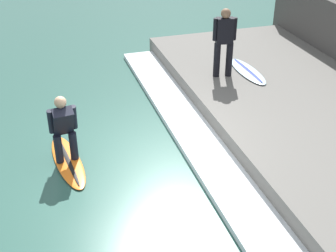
# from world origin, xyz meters

# --- Properties ---
(ground_plane) EXTENTS (28.00, 28.00, 0.00)m
(ground_plane) POSITION_xyz_m (0.00, 0.00, 0.00)
(ground_plane) COLOR #2D564C
(concrete_ledge) EXTENTS (4.40, 11.64, 0.44)m
(concrete_ledge) POSITION_xyz_m (3.98, 0.00, 0.22)
(concrete_ledge) COLOR #66635E
(concrete_ledge) RESTS_ON ground_plane
(wave_foam_crest) EXTENTS (0.90, 11.06, 0.12)m
(wave_foam_crest) POSITION_xyz_m (1.33, 0.00, 0.06)
(wave_foam_crest) COLOR silver
(wave_foam_crest) RESTS_ON ground_plane
(surfboard_riding) EXTENTS (0.71, 2.08, 0.07)m
(surfboard_riding) POSITION_xyz_m (-1.40, 0.37, 0.03)
(surfboard_riding) COLOR orange
(surfboard_riding) RESTS_ON ground_plane
(surfer_riding) EXTENTS (0.55, 0.51, 1.39)m
(surfer_riding) POSITION_xyz_m (-1.40, 0.37, 0.83)
(surfer_riding) COLOR black
(surfer_riding) RESTS_ON surfboard_riding
(surfer_waiting_near) EXTENTS (0.58, 0.32, 1.73)m
(surfer_waiting_near) POSITION_xyz_m (2.79, 2.50, 1.41)
(surfer_waiting_near) COLOR black
(surfer_waiting_near) RESTS_ON concrete_ledge
(surfboard_waiting_near) EXTENTS (0.52, 1.79, 0.07)m
(surfboard_waiting_near) POSITION_xyz_m (3.51, 2.50, 0.47)
(surfboard_waiting_near) COLOR silver
(surfboard_waiting_near) RESTS_ON concrete_ledge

